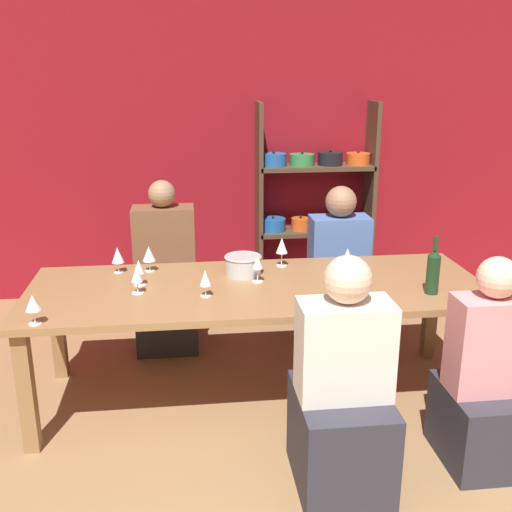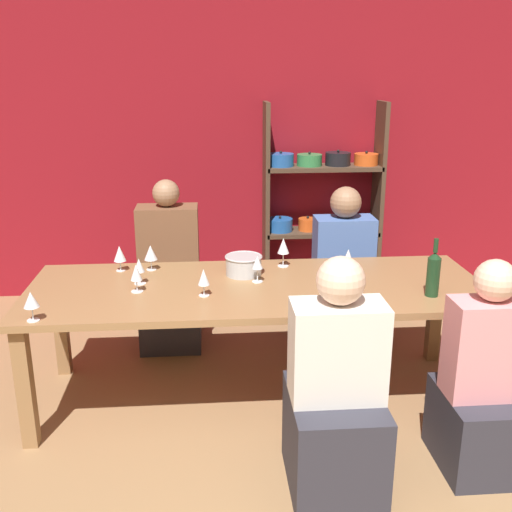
# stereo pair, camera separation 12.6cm
# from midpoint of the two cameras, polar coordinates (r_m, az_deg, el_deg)

# --- Properties ---
(wall_back_red) EXTENTS (8.80, 0.06, 2.70)m
(wall_back_red) POSITION_cam_midpoint_polar(r_m,az_deg,el_deg) (5.26, -2.58, 10.81)
(wall_back_red) COLOR maroon
(wall_back_red) RESTS_ON ground_plane
(shelf_unit) EXTENTS (1.01, 0.30, 1.70)m
(shelf_unit) POSITION_cam_midpoint_polar(r_m,az_deg,el_deg) (5.27, 4.97, 3.43)
(shelf_unit) COLOR #4C3828
(shelf_unit) RESTS_ON ground_plane
(dining_table) EXTENTS (2.68, 0.98, 0.73)m
(dining_table) POSITION_cam_midpoint_polar(r_m,az_deg,el_deg) (3.55, -0.83, -3.92)
(dining_table) COLOR olive
(dining_table) RESTS_ON ground_plane
(mixing_bowl) EXTENTS (0.23, 0.23, 0.12)m
(mixing_bowl) POSITION_cam_midpoint_polar(r_m,az_deg,el_deg) (3.69, -2.22, -0.84)
(mixing_bowl) COLOR #B7BABC
(mixing_bowl) RESTS_ON dining_table
(wine_bottle_green) EXTENTS (0.07, 0.07, 0.33)m
(wine_bottle_green) POSITION_cam_midpoint_polar(r_m,az_deg,el_deg) (3.48, 15.53, -1.40)
(wine_bottle_green) COLOR #19381E
(wine_bottle_green) RESTS_ON dining_table
(wine_glass_red_a) EXTENTS (0.07, 0.07, 0.16)m
(wine_glass_red_a) POSITION_cam_midpoint_polar(r_m,az_deg,el_deg) (3.44, -12.32, -1.79)
(wine_glass_red_a) COLOR white
(wine_glass_red_a) RESTS_ON dining_table
(wine_glass_white_a) EXTENTS (0.08, 0.08, 0.16)m
(wine_glass_white_a) POSITION_cam_midpoint_polar(r_m,az_deg,el_deg) (3.18, -21.56, -4.25)
(wine_glass_white_a) COLOR white
(wine_glass_white_a) RESTS_ON dining_table
(wine_glass_red_b) EXTENTS (0.07, 0.07, 0.19)m
(wine_glass_red_b) POSITION_cam_midpoint_polar(r_m,az_deg,el_deg) (3.83, 1.53, 0.90)
(wine_glass_red_b) COLOR white
(wine_glass_red_b) RESTS_ON dining_table
(wine_glass_empty_a) EXTENTS (0.08, 0.08, 0.16)m
(wine_glass_empty_a) POSITION_cam_midpoint_polar(r_m,az_deg,el_deg) (3.82, -13.96, 0.05)
(wine_glass_empty_a) COLOR white
(wine_glass_empty_a) RESTS_ON dining_table
(wine_glass_red_c) EXTENTS (0.06, 0.06, 0.16)m
(wine_glass_red_c) POSITION_cam_midpoint_polar(r_m,az_deg,el_deg) (3.54, -0.86, -0.71)
(wine_glass_red_c) COLOR white
(wine_glass_red_c) RESTS_ON dining_table
(wine_glass_red_d) EXTENTS (0.08, 0.08, 0.16)m
(wine_glass_red_d) POSITION_cam_midpoint_polar(r_m,az_deg,el_deg) (3.81, -11.10, 0.14)
(wine_glass_red_d) COLOR white
(wine_glass_red_d) RESTS_ON dining_table
(wine_glass_white_b) EXTENTS (0.07, 0.07, 0.19)m
(wine_glass_white_b) POSITION_cam_midpoint_polar(r_m,az_deg,el_deg) (3.64, 7.73, -0.09)
(wine_glass_white_b) COLOR white
(wine_glass_white_b) RESTS_ON dining_table
(wine_glass_white_c) EXTENTS (0.07, 0.07, 0.16)m
(wine_glass_white_c) POSITION_cam_midpoint_polar(r_m,az_deg,el_deg) (3.34, -5.93, -2.17)
(wine_glass_white_c) COLOR white
(wine_glass_white_c) RESTS_ON dining_table
(wine_glass_white_d) EXTENTS (0.07, 0.07, 0.16)m
(wine_glass_white_d) POSITION_cam_midpoint_polar(r_m,az_deg,el_deg) (3.57, -12.09, -1.13)
(wine_glass_white_d) COLOR white
(wine_glass_white_d) RESTS_ON dining_table
(person_near_a) EXTENTS (0.43, 0.54, 1.17)m
(person_near_a) POSITION_cam_midpoint_polar(r_m,az_deg,el_deg) (2.94, 6.93, -13.96)
(person_near_a) COLOR #2D2D38
(person_near_a) RESTS_ON ground_plane
(person_far_a) EXTENTS (0.43, 0.54, 1.22)m
(person_far_a) POSITION_cam_midpoint_polar(r_m,az_deg,el_deg) (4.41, -9.35, -2.89)
(person_far_a) COLOR #2D2D38
(person_far_a) RESTS_ON ground_plane
(person_near_b) EXTENTS (0.38, 0.47, 1.11)m
(person_near_b) POSITION_cam_midpoint_polar(r_m,az_deg,el_deg) (3.27, 19.82, -11.88)
(person_near_b) COLOR #2D2D38
(person_near_b) RESTS_ON ground_plane
(person_far_b) EXTENTS (0.43, 0.54, 1.14)m
(person_far_b) POSITION_cam_midpoint_polar(r_m,az_deg,el_deg) (4.56, 6.99, -2.42)
(person_far_b) COLOR #2D2D38
(person_far_b) RESTS_ON ground_plane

